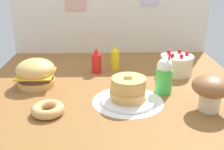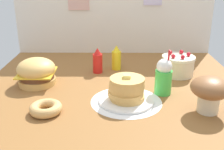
# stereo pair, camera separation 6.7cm
# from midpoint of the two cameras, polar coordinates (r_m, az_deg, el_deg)

# --- Properties ---
(ground_plane) EXTENTS (2.05, 2.16, 0.02)m
(ground_plane) POSITION_cam_midpoint_polar(r_m,az_deg,el_deg) (1.99, 1.42, -4.31)
(ground_plane) COLOR brown
(back_wall) EXTENTS (2.05, 0.04, 0.90)m
(back_wall) POSITION_cam_midpoint_polar(r_m,az_deg,el_deg) (2.89, 1.15, 13.42)
(back_wall) COLOR silver
(back_wall) RESTS_ON ground_plane
(doily_mat) EXTENTS (0.49, 0.49, 0.00)m
(doily_mat) POSITION_cam_midpoint_polar(r_m,az_deg,el_deg) (1.88, 4.13, -5.56)
(doily_mat) COLOR white
(doily_mat) RESTS_ON ground_plane
(burger) EXTENTS (0.29, 0.29, 0.21)m
(burger) POSITION_cam_midpoint_polar(r_m,az_deg,el_deg) (2.19, -14.61, 0.60)
(burger) COLOR #DBA859
(burger) RESTS_ON ground_plane
(pancake_stack) EXTENTS (0.38, 0.38, 0.19)m
(pancake_stack) POSITION_cam_midpoint_polar(r_m,az_deg,el_deg) (1.84, 4.23, -3.39)
(pancake_stack) COLOR white
(pancake_stack) RESTS_ON doily_mat
(layer_cake) EXTENTS (0.28, 0.28, 0.20)m
(layer_cake) POSITION_cam_midpoint_polar(r_m,az_deg,el_deg) (2.39, 14.51, 1.98)
(layer_cake) COLOR beige
(layer_cake) RESTS_ON ground_plane
(ketchup_bottle) EXTENTS (0.08, 0.08, 0.22)m
(ketchup_bottle) POSITION_cam_midpoint_polar(r_m,az_deg,el_deg) (2.37, -2.14, 2.90)
(ketchup_bottle) COLOR red
(ketchup_bottle) RESTS_ON ground_plane
(mustard_bottle) EXTENTS (0.08, 0.08, 0.22)m
(mustard_bottle) POSITION_cam_midpoint_polar(r_m,az_deg,el_deg) (2.45, 1.78, 3.52)
(mustard_bottle) COLOR yellow
(mustard_bottle) RESTS_ON ground_plane
(cream_soda_cup) EXTENTS (0.12, 0.12, 0.33)m
(cream_soda_cup) POSITION_cam_midpoint_polar(r_m,az_deg,el_deg) (1.99, 11.81, -0.37)
(cream_soda_cup) COLOR green
(cream_soda_cup) RESTS_ON ground_plane
(donut_pink_glaze) EXTENTS (0.21, 0.21, 0.06)m
(donut_pink_glaze) POSITION_cam_midpoint_polar(r_m,az_deg,el_deg) (1.76, -12.54, -6.79)
(donut_pink_glaze) COLOR tan
(donut_pink_glaze) RESTS_ON ground_plane
(mushroom_stool) EXTENTS (0.24, 0.24, 0.23)m
(mushroom_stool) POSITION_cam_midpoint_polar(r_m,az_deg,el_deg) (1.81, 20.95, -3.13)
(mushroom_stool) COLOR beige
(mushroom_stool) RESTS_ON ground_plane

